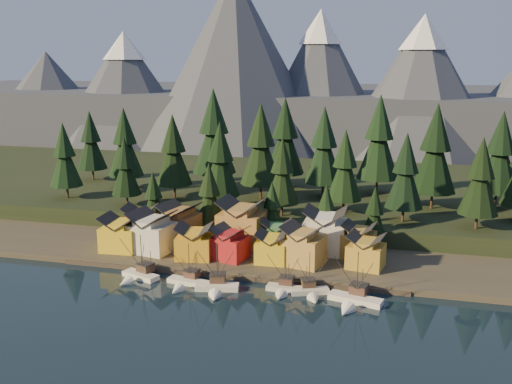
% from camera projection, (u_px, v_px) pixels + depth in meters
% --- Properties ---
extents(ground, '(500.00, 500.00, 0.00)m').
position_uv_depth(ground, '(204.00, 306.00, 113.05)').
color(ground, black).
rests_on(ground, ground).
extents(shore_strip, '(400.00, 50.00, 1.50)m').
position_uv_depth(shore_strip, '(253.00, 241.00, 150.65)').
color(shore_strip, '#3B372B').
rests_on(shore_strip, ground).
extents(hillside, '(420.00, 100.00, 6.00)m').
position_uv_depth(hillside, '(289.00, 191.00, 197.36)').
color(hillside, black).
rests_on(hillside, ground).
extents(dock, '(80.00, 4.00, 1.00)m').
position_uv_depth(dock, '(228.00, 274.00, 128.52)').
color(dock, '#4F4339').
rests_on(dock, ground).
extents(mountain_ridge, '(560.00, 190.00, 90.00)m').
position_uv_depth(mountain_ridge, '(324.00, 99.00, 309.79)').
color(mountain_ridge, '#484C5D').
rests_on(mountain_ridge, ground).
extents(boat_1, '(9.47, 9.99, 11.08)m').
position_uv_depth(boat_1, '(137.00, 270.00, 126.23)').
color(boat_1, white).
rests_on(boat_1, ground).
extents(boat_2, '(9.82, 10.43, 10.03)m').
position_uv_depth(boat_2, '(186.00, 278.00, 122.78)').
color(boat_2, white).
rests_on(boat_2, ground).
extents(boat_3, '(9.77, 10.30, 11.23)m').
position_uv_depth(boat_3, '(216.00, 282.00, 119.64)').
color(boat_3, silver).
rests_on(boat_3, ground).
extents(boat_4, '(8.12, 8.76, 10.05)m').
position_uv_depth(boat_4, '(284.00, 283.00, 119.26)').
color(boat_4, beige).
rests_on(boat_4, ground).
extents(boat_5, '(8.69, 9.12, 9.81)m').
position_uv_depth(boat_5, '(311.00, 287.00, 117.88)').
color(boat_5, beige).
rests_on(boat_5, ground).
extents(boat_6, '(11.57, 12.16, 11.68)m').
position_uv_depth(boat_6, '(354.00, 294.00, 113.37)').
color(boat_6, white).
rests_on(boat_6, ground).
extents(house_front_0, '(9.34, 8.89, 8.82)m').
position_uv_depth(house_front_0, '(121.00, 232.00, 140.65)').
color(house_front_0, yellow).
rests_on(house_front_0, shore_strip).
extents(house_front_1, '(11.16, 10.85, 10.02)m').
position_uv_depth(house_front_1, '(152.00, 231.00, 139.54)').
color(house_front_1, beige).
rests_on(house_front_1, shore_strip).
extents(house_front_2, '(9.35, 9.41, 8.03)m').
position_uv_depth(house_front_2, '(194.00, 240.00, 135.32)').
color(house_front_2, gold).
rests_on(house_front_2, shore_strip).
extents(house_front_3, '(9.24, 8.98, 7.81)m').
position_uv_depth(house_front_3, '(230.00, 242.00, 134.47)').
color(house_front_3, '#A3191D').
rests_on(house_front_3, shore_strip).
extents(house_front_4, '(7.43, 7.97, 7.28)m').
position_uv_depth(house_front_4, '(272.00, 246.00, 132.73)').
color(house_front_4, gold).
rests_on(house_front_4, shore_strip).
extents(house_front_5, '(10.66, 10.08, 9.37)m').
position_uv_depth(house_front_5, '(303.00, 244.00, 130.65)').
color(house_front_5, '#AB843C').
rests_on(house_front_5, shore_strip).
extents(house_front_6, '(9.11, 8.76, 7.87)m').
position_uv_depth(house_front_6, '(366.00, 250.00, 128.83)').
color(house_front_6, '#B58D2E').
rests_on(house_front_6, shore_strip).
extents(house_back_0, '(9.52, 9.25, 9.06)m').
position_uv_depth(house_back_0, '(141.00, 222.00, 148.88)').
color(house_back_0, maroon).
rests_on(house_back_0, shore_strip).
extents(house_back_1, '(10.65, 10.74, 10.05)m').
position_uv_depth(house_back_1, '(179.00, 222.00, 147.01)').
color(house_back_1, olive).
rests_on(house_back_1, shore_strip).
extents(house_back_2, '(11.80, 10.98, 11.70)m').
position_uv_depth(house_back_2, '(242.00, 221.00, 144.80)').
color(house_back_2, '#A4773A').
rests_on(house_back_2, shore_strip).
extents(house_back_3, '(8.44, 7.75, 7.64)m').
position_uv_depth(house_back_3, '(276.00, 234.00, 140.99)').
color(house_back_3, '#457F48').
rests_on(house_back_3, shore_strip).
extents(house_back_4, '(10.07, 9.67, 10.95)m').
position_uv_depth(house_back_4, '(325.00, 229.00, 139.00)').
color(house_back_4, silver).
rests_on(house_back_4, shore_strip).
extents(house_back_5, '(8.40, 8.47, 8.29)m').
position_uv_depth(house_back_5, '(359.00, 239.00, 135.70)').
color(house_back_5, olive).
rests_on(house_back_5, shore_strip).
extents(tree_hill_0, '(10.00, 10.00, 23.29)m').
position_uv_depth(tree_hill_0, '(65.00, 157.00, 172.46)').
color(tree_hill_0, '#332319').
rests_on(tree_hill_0, hillside).
extents(tree_hill_1, '(11.47, 11.47, 26.72)m').
position_uv_depth(tree_hill_1, '(125.00, 145.00, 184.31)').
color(tree_hill_1, '#332319').
rests_on(tree_hill_1, hillside).
extents(tree_hill_2, '(8.64, 8.64, 20.12)m').
position_uv_depth(tree_hill_2, '(126.00, 168.00, 163.90)').
color(tree_hill_2, '#332319').
rests_on(tree_hill_2, hillside).
extents(tree_hill_3, '(11.06, 11.06, 25.77)m').
position_uv_depth(tree_hill_3, '(173.00, 153.00, 172.17)').
color(tree_hill_3, '#332319').
rests_on(tree_hill_3, hillside).
extents(tree_hill_4, '(14.07, 14.07, 32.78)m').
position_uv_depth(tree_hill_4, '(214.00, 135.00, 183.57)').
color(tree_hill_4, '#332319').
rests_on(tree_hill_4, hillside).
extents(tree_hill_5, '(10.80, 10.80, 25.17)m').
position_uv_depth(tree_hill_5, '(220.00, 162.00, 158.56)').
color(tree_hill_5, '#332319').
rests_on(tree_hill_5, hillside).
extents(tree_hill_6, '(12.56, 12.56, 29.25)m').
position_uv_depth(tree_hill_6, '(261.00, 147.00, 170.34)').
color(tree_hill_6, '#332319').
rests_on(tree_hill_6, hillside).
extents(tree_hill_7, '(9.27, 9.27, 21.61)m').
position_uv_depth(tree_hill_7, '(282.00, 173.00, 152.89)').
color(tree_hill_7, '#332319').
rests_on(tree_hill_7, hillside).
extents(tree_hill_8, '(12.04, 12.04, 28.06)m').
position_uv_depth(tree_hill_8, '(324.00, 148.00, 172.86)').
color(tree_hill_8, '#332319').
rests_on(tree_hill_8, hillside).
extents(tree_hill_9, '(10.03, 10.03, 23.36)m').
position_uv_depth(tree_hill_9, '(345.00, 168.00, 155.51)').
color(tree_hill_9, '#332319').
rests_on(tree_hill_9, hillside).
extents(tree_hill_10, '(13.47, 13.47, 31.37)m').
position_uv_depth(tree_hill_10, '(379.00, 140.00, 176.23)').
color(tree_hill_10, '#332319').
rests_on(tree_hill_10, hillside).
extents(tree_hill_11, '(10.14, 10.14, 23.63)m').
position_uv_depth(tree_hill_11, '(405.00, 174.00, 146.99)').
color(tree_hill_11, '#332319').
rests_on(tree_hill_11, hillside).
extents(tree_hill_12, '(12.89, 12.89, 30.03)m').
position_uv_depth(tree_hill_12, '(435.00, 152.00, 159.41)').
color(tree_hill_12, '#332319').
rests_on(tree_hill_12, hillside).
extents(tree_hill_13, '(10.03, 10.03, 23.37)m').
position_uv_depth(tree_hill_13, '(480.00, 179.00, 140.90)').
color(tree_hill_13, '#332319').
rests_on(tree_hill_13, hillside).
extents(tree_hill_14, '(11.95, 11.95, 27.83)m').
position_uv_depth(tree_hill_14, '(500.00, 155.00, 161.12)').
color(tree_hill_14, '#332319').
rests_on(tree_hill_14, hillside).
extents(tree_hill_15, '(12.79, 12.79, 29.81)m').
position_uv_depth(tree_hill_15, '(285.00, 139.00, 185.38)').
color(tree_hill_15, '#332319').
rests_on(tree_hill_15, hillside).
extents(tree_hill_16, '(10.45, 10.45, 24.35)m').
position_uv_depth(tree_hill_16, '(91.00, 142.00, 198.29)').
color(tree_hill_16, '#332319').
rests_on(tree_hill_16, hillside).
extents(tree_shore_0, '(7.19, 7.19, 16.74)m').
position_uv_depth(tree_shore_0, '(154.00, 199.00, 154.98)').
color(tree_shore_0, '#332319').
rests_on(tree_shore_0, shore_strip).
extents(tree_shore_1, '(8.52, 8.52, 19.86)m').
position_uv_depth(tree_shore_1, '(209.00, 196.00, 150.82)').
color(tree_shore_1, '#332319').
rests_on(tree_shore_1, shore_strip).
extents(tree_shore_2, '(6.74, 6.74, 15.71)m').
position_uv_depth(tree_shore_2, '(272.00, 208.00, 147.34)').
color(tree_shore_2, '#332319').
rests_on(tree_shore_2, shore_strip).
extents(tree_shore_3, '(6.80, 6.80, 15.83)m').
position_uv_depth(tree_shore_3, '(326.00, 211.00, 144.03)').
color(tree_shore_3, '#332319').
rests_on(tree_shore_3, shore_strip).
extents(tree_shore_4, '(6.81, 6.81, 15.87)m').
position_uv_depth(tree_shore_4, '(374.00, 214.00, 141.20)').
color(tree_shore_4, '#332319').
rests_on(tree_shore_4, shore_strip).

